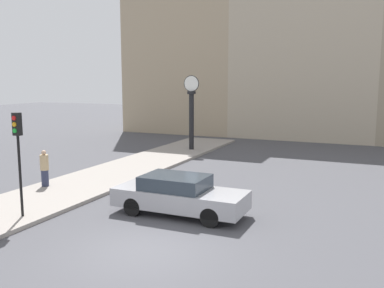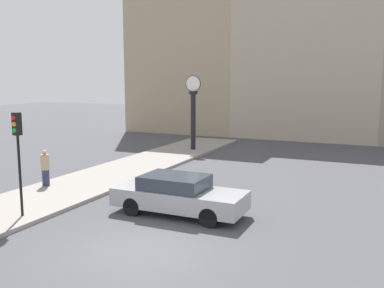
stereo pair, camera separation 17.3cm
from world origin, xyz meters
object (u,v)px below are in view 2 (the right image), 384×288
object	(u,v)px
sedan_car	(178,195)
pedestrian_tan_coat	(45,168)
street_clock	(193,113)
traffic_light_near	(18,142)

from	to	relation	value
sedan_car	pedestrian_tan_coat	xyz separation A→B (m)	(-6.89, 0.78, 0.22)
pedestrian_tan_coat	street_clock	bearing A→B (deg)	81.46
street_clock	pedestrian_tan_coat	bearing A→B (deg)	-98.54
street_clock	sedan_car	bearing A→B (deg)	-67.77
sedan_car	street_clock	world-z (taller)	street_clock
traffic_light_near	street_clock	bearing A→B (deg)	91.91
pedestrian_tan_coat	sedan_car	bearing A→B (deg)	-6.44
sedan_car	pedestrian_tan_coat	size ratio (longest dim) A/B	2.97
street_clock	pedestrian_tan_coat	xyz separation A→B (m)	(-1.77, -11.76, -1.66)
traffic_light_near	pedestrian_tan_coat	world-z (taller)	traffic_light_near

